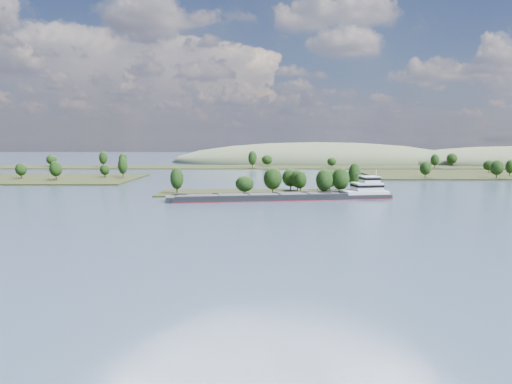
{
  "coord_description": "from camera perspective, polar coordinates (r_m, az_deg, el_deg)",
  "views": [
    {
      "loc": [
        -4.49,
        -46.35,
        24.49
      ],
      "look_at": [
        -5.4,
        130.0,
        6.0
      ],
      "focal_mm": 35.0,
      "sensor_mm": 36.0,
      "label": 1
    }
  ],
  "objects": [
    {
      "name": "cargo_barge",
      "position": [
        207.0,
        4.65,
        -0.39
      ],
      "size": [
        93.68,
        26.68,
        12.6
      ],
      "color": "black",
      "rests_on": "ground"
    },
    {
      "name": "back_shoreline",
      "position": [
        446.94,
        1.86,
        2.93
      ],
      "size": [
        900.0,
        60.0,
        15.76
      ],
      "color": "black",
      "rests_on": "ground"
    },
    {
      "name": "hill_west",
      "position": [
        550.68,
        7.03,
        3.39
      ],
      "size": [
        320.0,
        160.0,
        44.0
      ],
      "primitive_type": "ellipsoid",
      "color": "#4C5C3F",
      "rests_on": "ground"
    },
    {
      "name": "ground",
      "position": [
        168.2,
        1.82,
        -2.39
      ],
      "size": [
        1800.0,
        1800.0,
        0.0
      ],
      "primitive_type": "plane",
      "color": "#394C62",
      "rests_on": "ground"
    },
    {
      "name": "tree_island",
      "position": [
        226.95,
        3.29,
        0.78
      ],
      "size": [
        100.0,
        31.57,
        14.45
      ],
      "color": "black",
      "rests_on": "ground"
    }
  ]
}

